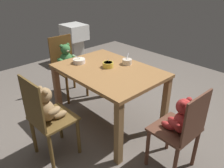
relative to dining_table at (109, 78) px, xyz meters
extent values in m
cube|color=#645C54|center=(0.00, 0.00, -0.64)|extent=(5.20, 5.20, 0.04)
cube|color=olive|center=(0.00, 0.00, 0.09)|extent=(1.17, 0.83, 0.04)
cube|color=brown|center=(-0.54, -0.37, -0.27)|extent=(0.06, 0.06, 0.69)
cube|color=olive|center=(0.54, -0.37, -0.27)|extent=(0.06, 0.06, 0.69)
cube|color=olive|center=(-0.54, 0.37, -0.27)|extent=(0.06, 0.06, 0.69)
cube|color=olive|center=(0.54, 0.37, -0.27)|extent=(0.06, 0.06, 0.69)
cube|color=brown|center=(0.90, -0.03, -0.19)|extent=(0.37, 0.41, 0.02)
cube|color=brown|center=(1.07, -0.03, 0.03)|extent=(0.03, 0.36, 0.41)
cylinder|color=brown|center=(0.76, 0.14, -0.41)|extent=(0.04, 0.04, 0.42)
cylinder|color=brown|center=(0.75, -0.19, -0.41)|extent=(0.04, 0.04, 0.42)
cylinder|color=brown|center=(1.06, 0.14, -0.41)|extent=(0.04, 0.04, 0.42)
cylinder|color=brown|center=(1.05, -0.20, -0.41)|extent=(0.04, 0.04, 0.42)
ellipsoid|color=#B7302F|center=(0.97, -0.03, -0.08)|extent=(0.16, 0.18, 0.20)
ellipsoid|color=#D8C289|center=(0.92, -0.03, -0.09)|extent=(0.06, 0.10, 0.12)
sphere|color=#B7302F|center=(0.96, -0.03, 0.08)|extent=(0.13, 0.13, 0.13)
ellipsoid|color=#D8C289|center=(0.91, -0.03, 0.07)|extent=(0.05, 0.06, 0.04)
sphere|color=#B7302F|center=(0.97, 0.02, 0.13)|extent=(0.05, 0.05, 0.05)
sphere|color=#B7302F|center=(0.97, -0.08, 0.13)|extent=(0.05, 0.05, 0.05)
ellipsoid|color=#B7302F|center=(0.95, 0.07, -0.05)|extent=(0.12, 0.06, 0.06)
ellipsoid|color=#B7302F|center=(0.94, -0.13, -0.05)|extent=(0.12, 0.06, 0.06)
ellipsoid|color=#B7302F|center=(0.86, 0.02, -0.15)|extent=(0.14, 0.07, 0.06)
ellipsoid|color=#B7302F|center=(0.86, -0.07, -0.15)|extent=(0.14, 0.07, 0.06)
cube|color=brown|center=(0.01, -0.74, -0.19)|extent=(0.40, 0.39, 0.02)
cube|color=brown|center=(0.02, -0.91, 0.05)|extent=(0.36, 0.03, 0.46)
cylinder|color=brown|center=(0.17, -0.57, -0.41)|extent=(0.04, 0.04, 0.42)
cylinder|color=brown|center=(-0.16, -0.59, -0.41)|extent=(0.04, 0.04, 0.42)
cylinder|color=brown|center=(0.18, -0.89, -0.41)|extent=(0.04, 0.04, 0.42)
cylinder|color=brown|center=(-0.15, -0.90, -0.41)|extent=(0.04, 0.04, 0.42)
ellipsoid|color=#93744E|center=(0.01, -0.80, -0.07)|extent=(0.19, 0.17, 0.22)
ellipsoid|color=#C4B394|center=(0.01, -0.75, -0.08)|extent=(0.11, 0.06, 0.13)
sphere|color=#93744E|center=(0.01, -0.79, 0.09)|extent=(0.14, 0.14, 0.14)
ellipsoid|color=#C4B394|center=(0.01, -0.74, 0.08)|extent=(0.06, 0.05, 0.04)
sphere|color=#93744E|center=(0.06, -0.80, 0.14)|extent=(0.05, 0.05, 0.05)
sphere|color=#93744E|center=(-0.04, -0.80, 0.14)|extent=(0.05, 0.05, 0.05)
ellipsoid|color=#93744E|center=(0.12, -0.77, -0.04)|extent=(0.06, 0.12, 0.06)
ellipsoid|color=#93744E|center=(-0.10, -0.78, -0.04)|extent=(0.06, 0.12, 0.06)
ellipsoid|color=#93744E|center=(0.06, -0.69, -0.15)|extent=(0.07, 0.14, 0.07)
ellipsoid|color=#93744E|center=(-0.04, -0.69, -0.15)|extent=(0.07, 0.14, 0.07)
cube|color=brown|center=(-0.90, 0.05, -0.19)|extent=(0.43, 0.40, 0.02)
cube|color=brown|center=(-1.10, 0.06, 0.04)|extent=(0.03, 0.36, 0.44)
cylinder|color=brown|center=(-0.73, -0.12, -0.41)|extent=(0.04, 0.04, 0.42)
cylinder|color=brown|center=(-0.72, 0.21, -0.41)|extent=(0.04, 0.04, 0.42)
cylinder|color=brown|center=(-1.09, -0.11, -0.41)|extent=(0.04, 0.04, 0.42)
cylinder|color=brown|center=(-1.08, 0.22, -0.41)|extent=(0.04, 0.04, 0.42)
ellipsoid|color=#3B753E|center=(-0.98, 0.05, -0.07)|extent=(0.17, 0.20, 0.22)
ellipsoid|color=#C7B08B|center=(-0.92, 0.05, -0.08)|extent=(0.06, 0.11, 0.13)
sphere|color=#3B753E|center=(-0.97, 0.05, 0.10)|extent=(0.14, 0.14, 0.14)
ellipsoid|color=#C7B08B|center=(-0.92, 0.05, 0.09)|extent=(0.05, 0.06, 0.04)
sphere|color=#3B753E|center=(-0.98, 0.00, 0.15)|extent=(0.05, 0.05, 0.05)
sphere|color=#3B753E|center=(-0.97, 0.10, 0.15)|extent=(0.05, 0.05, 0.05)
ellipsoid|color=#3B753E|center=(-0.96, -0.06, -0.04)|extent=(0.13, 0.07, 0.06)
ellipsoid|color=#3B753E|center=(-0.95, 0.16, -0.04)|extent=(0.13, 0.07, 0.06)
ellipsoid|color=#3B753E|center=(-0.86, 0.00, -0.15)|extent=(0.15, 0.07, 0.07)
ellipsoid|color=#3B753E|center=(-0.86, 0.10, -0.15)|extent=(0.15, 0.07, 0.07)
cylinder|color=white|center=(-0.37, -0.13, 0.13)|extent=(0.14, 0.14, 0.05)
cylinder|color=white|center=(-0.37, -0.13, 0.11)|extent=(0.08, 0.08, 0.01)
cylinder|color=beige|center=(-0.37, -0.13, 0.16)|extent=(0.12, 0.12, 0.01)
cylinder|color=#BCBCC1|center=(-0.38, -0.16, 0.19)|extent=(0.02, 0.10, 0.07)
ellipsoid|color=#BCBCC1|center=(-0.37, -0.12, 0.15)|extent=(0.03, 0.03, 0.01)
cylinder|color=gold|center=(-0.05, 0.03, 0.14)|extent=(0.12, 0.12, 0.06)
cylinder|color=gold|center=(-0.05, 0.03, 0.11)|extent=(0.07, 0.07, 0.01)
cylinder|color=beige|center=(-0.05, 0.03, 0.16)|extent=(0.10, 0.10, 0.01)
cylinder|color=#BCBCC1|center=(-0.03, 0.01, 0.20)|extent=(0.07, 0.06, 0.06)
ellipsoid|color=#BCBCC1|center=(-0.05, 0.04, 0.16)|extent=(0.04, 0.04, 0.01)
cylinder|color=beige|center=(0.04, 0.25, 0.14)|extent=(0.11, 0.11, 0.06)
cylinder|color=beige|center=(0.04, 0.25, 0.11)|extent=(0.06, 0.06, 0.01)
cylinder|color=beige|center=(0.04, 0.25, 0.16)|extent=(0.09, 0.09, 0.01)
cylinder|color=#BCBCC1|center=(0.02, 0.28, 0.20)|extent=(0.05, 0.07, 0.06)
ellipsoid|color=#BCBCC1|center=(0.04, 0.25, 0.16)|extent=(0.04, 0.04, 0.01)
cube|color=#B7B2A8|center=(-2.05, 0.94, -0.38)|extent=(0.27, 0.25, 0.48)
cube|color=white|center=(-2.05, 0.94, 0.00)|extent=(0.46, 0.42, 0.30)
cube|color=#38383D|center=(-2.05, 0.94, 0.11)|extent=(0.37, 0.33, 0.08)
camera|label=1|loc=(1.67, -1.52, 1.07)|focal=35.34mm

